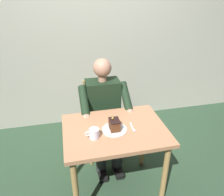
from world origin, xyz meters
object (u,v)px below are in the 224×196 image
Objects in this scene: dining_table at (115,138)px; seated_person at (104,112)px; chair at (102,115)px; cake_slice at (114,125)px; dessert_spoon at (133,128)px; coffee_cup at (94,133)px.

seated_person is (-0.00, -0.48, -0.01)m from dining_table.
chair reaches higher than dining_table.
seated_person is 10.70× the size of cake_slice.
cake_slice is (0.01, 0.68, 0.31)m from chair.
dining_table is at bearing -14.41° from dessert_spoon.
dining_table is 7.55× the size of coffee_cup.
chair is at bearing -90.00° from seated_person.
chair is 6.30× the size of dessert_spoon.
cake_slice is (0.01, 0.02, 0.17)m from dining_table.
coffee_cup reaches higher than dining_table.
cake_slice is at bearing 67.92° from dining_table.
cake_slice is at bearing -5.67° from dessert_spoon.
cake_slice is at bearing 89.20° from chair.
coffee_cup is at bearing 19.72° from cake_slice.
cake_slice is 0.79× the size of dessert_spoon.
dessert_spoon is at bearing 106.51° from seated_person.
seated_person is at bearing 90.00° from chair.
coffee_cup is 0.83× the size of dessert_spoon.
dining_table is 0.74× the size of seated_person.
chair is 0.22m from seated_person.
coffee_cup is at bearing 71.04° from seated_person.
cake_slice is at bearing -160.28° from coffee_cup.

